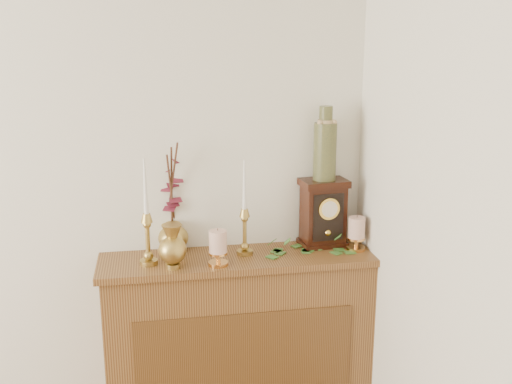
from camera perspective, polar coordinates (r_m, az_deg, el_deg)
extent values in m
cube|color=brown|center=(2.89, -1.58, -15.01)|extent=(1.20, 0.30, 0.90)
cube|color=brown|center=(2.79, -1.09, -17.34)|extent=(0.96, 0.01, 0.63)
cube|color=brown|center=(2.69, -1.64, -6.37)|extent=(1.24, 0.34, 0.03)
cylinder|color=tan|center=(2.63, -10.17, -6.58)|extent=(0.08, 0.08, 0.02)
sphere|color=tan|center=(2.62, -10.20, -5.98)|extent=(0.04, 0.04, 0.04)
cylinder|color=tan|center=(2.60, -10.27, -4.59)|extent=(0.02, 0.02, 0.14)
sphere|color=tan|center=(2.57, -10.34, -3.06)|extent=(0.03, 0.03, 0.03)
cone|color=tan|center=(2.57, -10.37, -2.45)|extent=(0.05, 0.05, 0.04)
cone|color=white|center=(2.53, -10.51, 0.48)|extent=(0.02, 0.02, 0.24)
cylinder|color=tan|center=(2.70, -1.08, -5.75)|extent=(0.07, 0.07, 0.02)
sphere|color=tan|center=(2.69, -1.08, -5.21)|extent=(0.04, 0.04, 0.04)
cylinder|color=tan|center=(2.67, -1.09, -3.94)|extent=(0.02, 0.02, 0.13)
sphere|color=tan|center=(2.65, -1.10, -2.56)|extent=(0.03, 0.03, 0.03)
cone|color=tan|center=(2.65, -1.10, -2.00)|extent=(0.05, 0.05, 0.04)
cone|color=white|center=(2.61, -1.11, 0.65)|extent=(0.02, 0.02, 0.23)
cylinder|color=tan|center=(2.57, -7.90, -6.97)|extent=(0.06, 0.06, 0.02)
sphere|color=tan|center=(2.54, -7.95, -5.50)|extent=(0.12, 0.12, 0.12)
cone|color=tan|center=(2.52, -8.02, -3.76)|extent=(0.09, 0.09, 0.06)
cylinder|color=tan|center=(2.77, -7.83, -5.50)|extent=(0.06, 0.06, 0.01)
ellipsoid|color=tan|center=(2.75, -7.88, -4.34)|extent=(0.14, 0.14, 0.12)
cylinder|color=tan|center=(2.73, -7.92, -3.17)|extent=(0.07, 0.07, 0.02)
cylinder|color=#472819|center=(2.69, -8.12, 0.29)|extent=(0.03, 0.09, 0.33)
cylinder|color=#472819|center=(2.69, -8.04, 0.60)|extent=(0.02, 0.07, 0.36)
cylinder|color=#472819|center=(2.69, -7.98, 0.90)|extent=(0.06, 0.12, 0.38)
cylinder|color=#E49F4F|center=(2.58, -3.62, -6.82)|extent=(0.09, 0.09, 0.02)
cylinder|color=#E49F4F|center=(2.57, -3.62, -6.28)|extent=(0.02, 0.02, 0.04)
cylinder|color=#E49F4F|center=(2.56, -3.63, -5.82)|extent=(0.08, 0.08, 0.01)
cylinder|color=beige|center=(2.55, -3.65, -4.72)|extent=(0.08, 0.08, 0.10)
cylinder|color=#472819|center=(2.53, -3.67, -3.60)|extent=(0.00, 0.00, 0.01)
cylinder|color=#E49F4F|center=(2.79, 9.48, -5.30)|extent=(0.09, 0.09, 0.02)
cylinder|color=#E49F4F|center=(2.79, 9.50, -4.81)|extent=(0.02, 0.02, 0.04)
cylinder|color=#E49F4F|center=(2.78, 9.52, -4.38)|extent=(0.08, 0.08, 0.01)
cylinder|color=beige|center=(2.76, 9.56, -3.35)|extent=(0.08, 0.08, 0.10)
cylinder|color=#472819|center=(2.75, 9.61, -2.31)|extent=(0.00, 0.00, 0.01)
cube|color=#3F742C|center=(2.82, 7.13, -5.12)|extent=(0.06, 0.05, 0.00)
cube|color=#3F742C|center=(2.80, 8.92, -5.32)|extent=(0.06, 0.05, 0.00)
cube|color=#3F742C|center=(2.82, 6.69, -5.11)|extent=(0.05, 0.06, 0.00)
cube|color=#3F742C|center=(2.75, 1.21, -5.50)|extent=(0.06, 0.06, 0.00)
cube|color=#3F742C|center=(2.68, 2.85, -6.09)|extent=(0.05, 0.05, 0.00)
cube|color=#3F742C|center=(2.79, 2.02, -5.24)|extent=(0.05, 0.05, 0.00)
cube|color=#3F742C|center=(2.77, 2.09, -5.39)|extent=(0.06, 0.06, 0.00)
cube|color=#3F742C|center=(2.68, 2.34, -6.04)|extent=(0.06, 0.06, 0.00)
cube|color=#3F742C|center=(2.80, 2.80, -5.19)|extent=(0.06, 0.06, 0.00)
cube|color=#3F742C|center=(2.77, 2.66, -5.40)|extent=(0.06, 0.05, 0.00)
cube|color=#3F742C|center=(2.80, 3.41, -5.20)|extent=(0.06, 0.06, 0.00)
cube|color=#3F742C|center=(2.84, 7.39, -4.96)|extent=(0.06, 0.06, 0.00)
cube|color=#3F742C|center=(2.72, 0.89, -5.76)|extent=(0.05, 0.05, 0.00)
cube|color=#3F742C|center=(2.81, 7.82, -5.24)|extent=(0.05, 0.06, 0.00)
cube|color=#3F742C|center=(2.81, 8.27, -5.24)|extent=(0.06, 0.06, 0.00)
cube|color=#3F742C|center=(2.72, 1.53, -4.78)|extent=(0.05, 0.03, 0.02)
cube|color=#3F742C|center=(2.67, 3.00, -4.71)|extent=(0.05, 0.05, 0.02)
cube|color=#3F742C|center=(2.78, 7.83, -4.25)|extent=(0.04, 0.05, 0.02)
cube|color=#34140A|center=(2.84, 6.32, -4.80)|extent=(0.22, 0.17, 0.02)
cube|color=#34140A|center=(2.80, 6.40, -2.16)|extent=(0.20, 0.14, 0.27)
cube|color=#34140A|center=(2.76, 6.49, 0.87)|extent=(0.22, 0.17, 0.03)
cube|color=black|center=(2.74, 6.91, -2.42)|extent=(0.15, 0.02, 0.22)
cylinder|color=gold|center=(2.72, 6.98, -1.61)|extent=(0.10, 0.02, 0.10)
cylinder|color=silver|center=(2.72, 6.98, -1.61)|extent=(0.08, 0.01, 0.08)
sphere|color=gold|center=(2.77, 6.84, -3.86)|extent=(0.03, 0.03, 0.03)
cylinder|color=#1B3726|center=(2.73, 6.57, 3.84)|extent=(0.10, 0.10, 0.26)
cylinder|color=#1B3726|center=(2.70, 6.67, 7.22)|extent=(0.06, 0.06, 0.09)
cylinder|color=tan|center=(2.71, 6.66, 6.66)|extent=(0.07, 0.07, 0.02)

